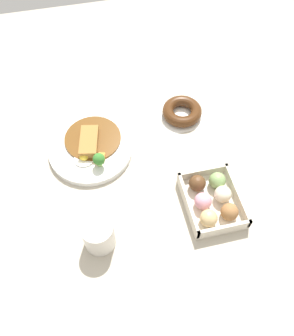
{
  "coord_description": "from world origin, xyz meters",
  "views": [
    {
      "loc": [
        -0.59,
        0.1,
        0.84
      ],
      "look_at": [
        -0.07,
        -0.02,
        0.03
      ],
      "focal_mm": 37.81,
      "sensor_mm": 36.0,
      "label": 1
    }
  ],
  "objects_px": {
    "donut_box": "(212,200)",
    "curry_plate": "(91,148)",
    "chocolate_ring_donut": "(182,112)",
    "coffee_mug": "(99,235)"
  },
  "relations": [
    {
      "from": "curry_plate",
      "to": "chocolate_ring_donut",
      "type": "xyz_separation_m",
      "value": [
        0.07,
        -0.3,
        0.0
      ]
    },
    {
      "from": "donut_box",
      "to": "chocolate_ring_donut",
      "type": "xyz_separation_m",
      "value": [
        0.32,
        -0.01,
        -0.01
      ]
    },
    {
      "from": "donut_box",
      "to": "chocolate_ring_donut",
      "type": "relative_size",
      "value": 1.27
    },
    {
      "from": "donut_box",
      "to": "curry_plate",
      "type": "bearing_deg",
      "value": 49.33
    },
    {
      "from": "donut_box",
      "to": "chocolate_ring_donut",
      "type": "height_order",
      "value": "donut_box"
    },
    {
      "from": "curry_plate",
      "to": "coffee_mug",
      "type": "distance_m",
      "value": 0.29
    },
    {
      "from": "chocolate_ring_donut",
      "to": "coffee_mug",
      "type": "distance_m",
      "value": 0.48
    },
    {
      "from": "curry_plate",
      "to": "chocolate_ring_donut",
      "type": "bearing_deg",
      "value": -75.98
    },
    {
      "from": "donut_box",
      "to": "chocolate_ring_donut",
      "type": "bearing_deg",
      "value": -1.8
    },
    {
      "from": "chocolate_ring_donut",
      "to": "coffee_mug",
      "type": "bearing_deg",
      "value": 138.86
    }
  ]
}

